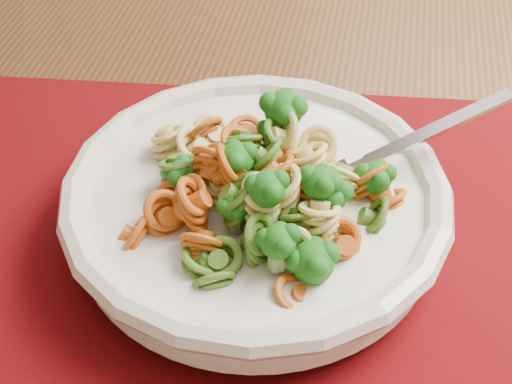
{
  "coord_description": "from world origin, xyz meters",
  "views": [
    {
      "loc": [
        -0.66,
        -1.01,
        1.11
      ],
      "look_at": [
        -0.67,
        -0.65,
        0.77
      ],
      "focal_mm": 50.0,
      "sensor_mm": 36.0,
      "label": 1
    }
  ],
  "objects": [
    {
      "name": "dining_table",
      "position": [
        -0.61,
        -0.52,
        0.64
      ],
      "size": [
        1.63,
        1.19,
        0.73
      ],
      "rotation": [
        0.0,
        0.0,
        -0.16
      ],
      "color": "#533217",
      "rests_on": "ground"
    },
    {
      "name": "placemat",
      "position": [
        -0.69,
        -0.65,
        0.73
      ],
      "size": [
        0.5,
        0.4,
        0.0
      ],
      "primitive_type": "cube",
      "rotation": [
        0.0,
        0.0,
        -0.06
      ],
      "color": "#5F040B",
      "rests_on": "dining_table"
    },
    {
      "name": "pasta_bowl",
      "position": [
        -0.67,
        -0.65,
        0.76
      ],
      "size": [
        0.27,
        0.27,
        0.05
      ],
      "color": "silver",
      "rests_on": "placemat"
    },
    {
      "name": "pasta_broccoli_heap",
      "position": [
        -0.67,
        -0.65,
        0.78
      ],
      "size": [
        0.23,
        0.23,
        0.06
      ],
      "primitive_type": null,
      "color": "#E2C86F",
      "rests_on": "pasta_bowl"
    },
    {
      "name": "fork",
      "position": [
        -0.62,
        -0.64,
        0.78
      ],
      "size": [
        0.18,
        0.08,
        0.08
      ],
      "primitive_type": null,
      "rotation": [
        0.0,
        -0.35,
        0.31
      ],
      "color": "silver",
      "rests_on": "pasta_bowl"
    }
  ]
}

